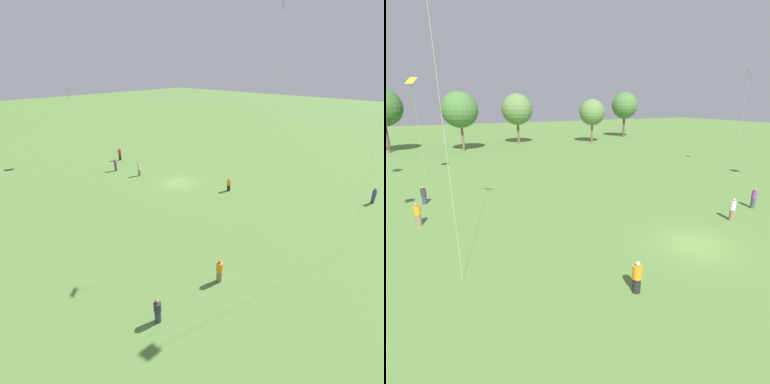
# 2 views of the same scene
# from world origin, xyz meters

# --- Properties ---
(ground_plane) EXTENTS (240.00, 240.00, 0.00)m
(ground_plane) POSITION_xyz_m (0.00, 0.00, 0.00)
(ground_plane) COLOR #5B843D
(person_0) EXTENTS (0.56, 0.56, 1.76)m
(person_0) POSITION_xyz_m (9.87, 2.74, 0.87)
(person_0) COLOR #4C4C51
(person_0) RESTS_ON ground_plane
(person_1) EXTENTS (0.55, 0.55, 1.90)m
(person_1) POSITION_xyz_m (13.86, -0.74, 0.94)
(person_1) COLOR #232328
(person_1) RESTS_ON ground_plane
(person_2) EXTENTS (0.61, 0.61, 1.65)m
(person_2) POSITION_xyz_m (-15.37, 16.74, 0.80)
(person_2) COLOR #333D5B
(person_2) RESTS_ON ground_plane
(person_3) EXTENTS (0.43, 0.43, 1.78)m
(person_3) POSITION_xyz_m (-20.19, -10.41, 0.88)
(person_3) COLOR #333D5B
(person_3) RESTS_ON ground_plane
(person_4) EXTENTS (0.65, 0.65, 1.78)m
(person_4) POSITION_xyz_m (-15.80, 11.41, 0.87)
(person_4) COLOR #847056
(person_4) RESTS_ON ground_plane
(person_5) EXTENTS (0.65, 0.65, 1.66)m
(person_5) POSITION_xyz_m (-6.44, -2.36, 0.81)
(person_5) COLOR #232328
(person_5) RESTS_ON ground_plane
(person_6) EXTENTS (0.43, 0.43, 1.80)m
(person_6) POSITION_xyz_m (5.75, 1.70, 0.89)
(person_6) COLOR #847056
(person_6) RESTS_ON ground_plane
(kite_5) EXTENTS (1.12, 1.13, 19.10)m
(kite_5) POSITION_xyz_m (-13.80, 2.52, 17.65)
(kite_5) COLOR green
(kite_5) RESTS_ON ground_plane
(kite_6) EXTENTS (1.20, 1.16, 10.96)m
(kite_6) POSITION_xyz_m (19.09, 3.71, 10.40)
(kite_6) COLOR purple
(kite_6) RESTS_ON ground_plane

